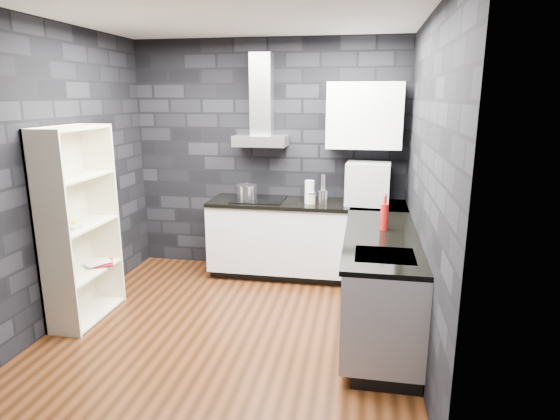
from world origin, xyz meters
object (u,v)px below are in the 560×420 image
(red_bottle, at_px, (384,217))
(fruit_bowl, at_px, (73,225))
(bookshelf, at_px, (80,226))
(appliance_garage, at_px, (368,184))
(storage_jar, at_px, (311,199))
(pot, at_px, (247,192))
(utensil_crock, at_px, (323,197))
(glass_vase, at_px, (309,192))

(red_bottle, relative_size, fruit_bowl, 1.13)
(bookshelf, distance_m, fruit_bowl, 0.11)
(appliance_garage, xyz_separation_m, bookshelf, (-2.59, -1.36, -0.22))
(appliance_garage, distance_m, red_bottle, 1.02)
(storage_jar, relative_size, fruit_bowl, 0.53)
(pot, distance_m, fruit_bowl, 1.92)
(utensil_crock, relative_size, fruit_bowl, 0.67)
(storage_jar, bearing_deg, red_bottle, -50.50)
(pot, relative_size, glass_vase, 0.92)
(fruit_bowl, bearing_deg, glass_vase, 35.37)
(red_bottle, bearing_deg, appliance_garage, 98.35)
(utensil_crock, xyz_separation_m, appliance_garage, (0.49, 0.02, 0.16))
(red_bottle, distance_m, bookshelf, 2.76)
(pot, xyz_separation_m, storage_jar, (0.76, -0.11, -0.03))
(pot, bearing_deg, utensil_crock, -2.51)
(utensil_crock, distance_m, appliance_garage, 0.51)
(glass_vase, distance_m, storage_jar, 0.08)
(pot, distance_m, glass_vase, 0.74)
(bookshelf, bearing_deg, storage_jar, 12.17)
(pot, bearing_deg, bookshelf, -131.51)
(pot, xyz_separation_m, bookshelf, (-1.22, -1.38, -0.08))
(glass_vase, height_order, red_bottle, glass_vase)
(glass_vase, bearing_deg, utensil_crock, 20.60)
(glass_vase, relative_size, bookshelf, 0.14)
(storage_jar, bearing_deg, utensil_crock, 30.13)
(glass_vase, distance_m, utensil_crock, 0.16)
(bookshelf, bearing_deg, red_bottle, -13.05)
(fruit_bowl, bearing_deg, storage_jar, 34.75)
(storage_jar, relative_size, bookshelf, 0.06)
(red_bottle, bearing_deg, fruit_bowl, -170.41)
(storage_jar, distance_m, utensil_crock, 0.14)
(bookshelf, bearing_deg, pot, 27.89)
(storage_jar, relative_size, utensil_crock, 0.80)
(glass_vase, relative_size, red_bottle, 1.08)
(pot, xyz_separation_m, fruit_bowl, (-1.22, -1.48, -0.04))
(red_bottle, xyz_separation_m, bookshelf, (-2.73, -0.36, -0.12))
(appliance_garage, bearing_deg, fruit_bowl, -146.78)
(appliance_garage, bearing_deg, glass_vase, -169.76)
(appliance_garage, bearing_deg, bookshelf, -148.47)
(storage_jar, distance_m, bookshelf, 2.36)
(pot, height_order, bookshelf, bookshelf)
(pot, height_order, utensil_crock, pot)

